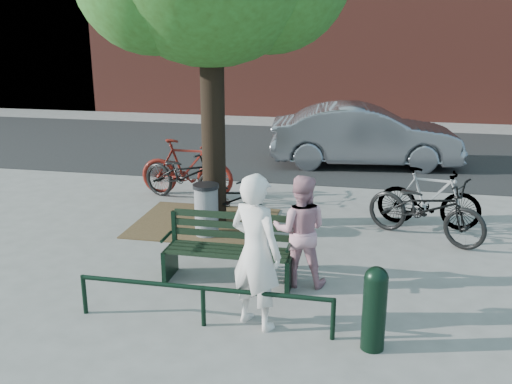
% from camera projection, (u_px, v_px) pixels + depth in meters
% --- Properties ---
extents(ground, '(90.00, 90.00, 0.00)m').
position_uv_depth(ground, '(229.00, 282.00, 7.82)').
color(ground, gray).
rests_on(ground, ground).
extents(dirt_pit, '(2.40, 2.00, 0.02)m').
position_uv_depth(dirt_pit, '(204.00, 223.00, 10.07)').
color(dirt_pit, brown).
rests_on(dirt_pit, ground).
extents(road, '(40.00, 7.00, 0.01)m').
position_uv_depth(road, '(304.00, 150.00, 15.79)').
color(road, black).
rests_on(road, ground).
extents(park_bench, '(1.74, 0.54, 0.97)m').
position_uv_depth(park_bench, '(230.00, 247.00, 7.75)').
color(park_bench, black).
rests_on(park_bench, ground).
extents(guard_railing, '(3.06, 0.06, 0.51)m').
position_uv_depth(guard_railing, '(203.00, 294.00, 6.57)').
color(guard_railing, black).
rests_on(guard_railing, ground).
extents(person_left, '(0.80, 0.70, 1.84)m').
position_uv_depth(person_left, '(256.00, 252.00, 6.45)').
color(person_left, silver).
rests_on(person_left, ground).
extents(person_right, '(0.77, 0.62, 1.52)m').
position_uv_depth(person_right, '(300.00, 231.00, 7.56)').
color(person_right, '#BB808E').
rests_on(person_right, ground).
extents(bollard, '(0.26, 0.26, 0.96)m').
position_uv_depth(bollard, '(375.00, 305.00, 6.08)').
color(bollard, black).
rests_on(bollard, ground).
extents(litter_bin, '(0.43, 0.43, 0.88)m').
position_uv_depth(litter_bin, '(206.00, 210.00, 9.39)').
color(litter_bin, gray).
rests_on(litter_bin, ground).
extents(bicycle_a, '(2.12, 1.36, 1.05)m').
position_uv_depth(bicycle_a, '(185.00, 175.00, 11.21)').
color(bicycle_a, black).
rests_on(bicycle_a, ground).
extents(bicycle_b, '(1.94, 0.57, 1.16)m').
position_uv_depth(bicycle_b, '(187.00, 168.00, 11.52)').
color(bicycle_b, '#5C130D').
rests_on(bicycle_b, ground).
extents(bicycle_c, '(1.79, 1.45, 0.91)m').
position_uv_depth(bicycle_c, '(231.00, 199.00, 9.92)').
color(bicycle_c, black).
rests_on(bicycle_c, ground).
extents(bicycle_d, '(1.79, 0.76, 1.04)m').
position_uv_depth(bicycle_d, '(429.00, 198.00, 9.78)').
color(bicycle_d, gray).
rests_on(bicycle_d, ground).
extents(bicycle_e, '(2.10, 1.59, 1.06)m').
position_uv_depth(bicycle_e, '(426.00, 208.00, 9.21)').
color(bicycle_e, black).
rests_on(bicycle_e, ground).
extents(parked_car, '(4.70, 2.09, 1.50)m').
position_uv_depth(parked_car, '(365.00, 136.00, 13.93)').
color(parked_car, slate).
rests_on(parked_car, ground).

